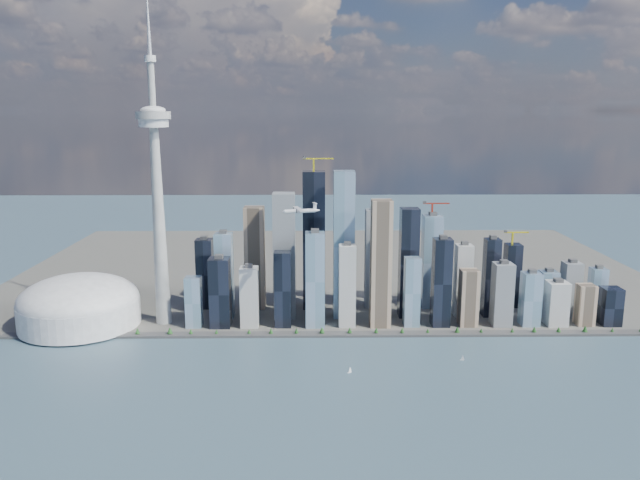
{
  "coord_description": "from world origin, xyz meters",
  "views": [
    {
      "loc": [
        -43.88,
        -720.31,
        361.9
      ],
      "look_at": [
        -30.64,
        260.0,
        158.4
      ],
      "focal_mm": 35.0,
      "sensor_mm": 36.0,
      "label": 1
    }
  ],
  "objects_px": {
    "sailboat_east": "(462,358)",
    "dome_stadium": "(79,304)",
    "needle_tower": "(157,189)",
    "sailboat_west": "(350,371)",
    "airplane": "(301,210)"
  },
  "relations": [
    {
      "from": "dome_stadium",
      "to": "sailboat_east",
      "type": "distance_m",
      "value": 639.23
    },
    {
      "from": "dome_stadium",
      "to": "sailboat_west",
      "type": "bearing_deg",
      "value": -23.92
    },
    {
      "from": "dome_stadium",
      "to": "sailboat_east",
      "type": "bearing_deg",
      "value": -14.21
    },
    {
      "from": "needle_tower",
      "to": "dome_stadium",
      "type": "relative_size",
      "value": 2.75
    },
    {
      "from": "sailboat_east",
      "to": "needle_tower",
      "type": "bearing_deg",
      "value": 175.59
    },
    {
      "from": "sailboat_west",
      "to": "sailboat_east",
      "type": "relative_size",
      "value": 1.08
    },
    {
      "from": "airplane",
      "to": "dome_stadium",
      "type": "bearing_deg",
      "value": 154.99
    },
    {
      "from": "sailboat_west",
      "to": "dome_stadium",
      "type": "bearing_deg",
      "value": 131.32
    },
    {
      "from": "dome_stadium",
      "to": "sailboat_east",
      "type": "relative_size",
      "value": 21.91
    },
    {
      "from": "dome_stadium",
      "to": "airplane",
      "type": "height_order",
      "value": "airplane"
    },
    {
      "from": "needle_tower",
      "to": "sailboat_west",
      "type": "height_order",
      "value": "needle_tower"
    },
    {
      "from": "sailboat_west",
      "to": "needle_tower",
      "type": "bearing_deg",
      "value": 121.15
    },
    {
      "from": "sailboat_west",
      "to": "airplane",
      "type": "bearing_deg",
      "value": 94.64
    },
    {
      "from": "dome_stadium",
      "to": "sailboat_west",
      "type": "xyz_separation_m",
      "value": [
        449.1,
        -199.23,
        -36.27
      ]
    },
    {
      "from": "sailboat_east",
      "to": "dome_stadium",
      "type": "bearing_deg",
      "value": -179.42
    }
  ]
}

